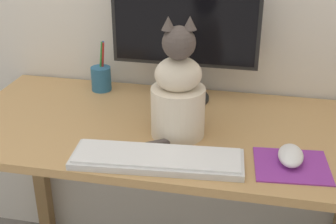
# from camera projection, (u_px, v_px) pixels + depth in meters

# --- Properties ---
(desk) EXTENTS (1.27, 0.60, 0.72)m
(desk) POSITION_uv_depth(u_px,v_px,m) (169.00, 157.00, 1.45)
(desk) COLOR tan
(desk) RESTS_ON ground_plane
(monitor) EXTENTS (0.47, 0.17, 0.41)m
(monitor) POSITION_uv_depth(u_px,v_px,m) (185.00, 30.00, 1.47)
(monitor) COLOR black
(monitor) RESTS_ON desk
(keyboard) EXTENTS (0.45, 0.17, 0.02)m
(keyboard) POSITION_uv_depth(u_px,v_px,m) (157.00, 159.00, 1.21)
(keyboard) COLOR silver
(keyboard) RESTS_ON desk
(mousepad_right) EXTENTS (0.20, 0.18, 0.00)m
(mousepad_right) POSITION_uv_depth(u_px,v_px,m) (292.00, 166.00, 1.20)
(mousepad_right) COLOR purple
(mousepad_right) RESTS_ON desk
(computer_mouse_right) EXTENTS (0.06, 0.11, 0.04)m
(computer_mouse_right) POSITION_uv_depth(u_px,v_px,m) (291.00, 155.00, 1.20)
(computer_mouse_right) COLOR white
(computer_mouse_right) RESTS_ON mousepad_right
(cat) EXTENTS (0.20, 0.23, 0.35)m
(cat) POSITION_uv_depth(u_px,v_px,m) (178.00, 93.00, 1.29)
(cat) COLOR beige
(cat) RESTS_ON desk
(pen_cup) EXTENTS (0.07, 0.07, 0.17)m
(pen_cup) POSITION_uv_depth(u_px,v_px,m) (101.00, 78.00, 1.63)
(pen_cup) COLOR #286089
(pen_cup) RESTS_ON desk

